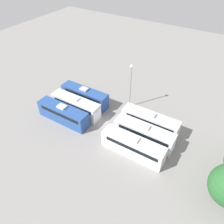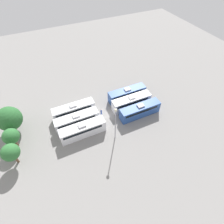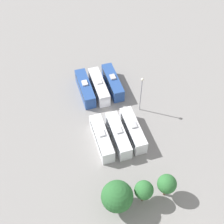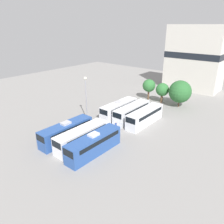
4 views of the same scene
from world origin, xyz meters
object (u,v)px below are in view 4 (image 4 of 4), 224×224
object	(u,v)px
bus_5	(145,116)
bus_4	(132,112)
worker_person	(116,126)
bus_3	(119,109)
bus_2	(94,144)
bus_0	(67,131)
tree_2	(180,92)
bus_1	(82,136)
tree_1	(162,90)
light_pole	(86,92)
tree_0	(149,86)
depot_building	(195,58)

from	to	relation	value
bus_5	bus_4	bearing A→B (deg)	175.50
worker_person	bus_3	bearing A→B (deg)	123.32
bus_2	bus_4	world-z (taller)	same
bus_0	tree_2	distance (m)	29.55
bus_4	tree_2	world-z (taller)	tree_2
bus_1	bus_5	xyz separation A→B (m)	(3.38, 14.15, 0.00)
bus_0	worker_person	world-z (taller)	bus_0
bus_1	bus_5	size ratio (longest dim) A/B	1.00
worker_person	tree_1	world-z (taller)	tree_1
bus_0	light_pole	size ratio (longest dim) A/B	1.10
tree_2	bus_1	bearing A→B (deg)	-99.29
bus_1	tree_2	bearing A→B (deg)	80.71
light_pole	tree_1	bearing A→B (deg)	71.04
bus_1	bus_4	bearing A→B (deg)	90.08
tree_0	bus_0	bearing A→B (deg)	-88.45
bus_0	depot_building	bearing A→B (deg)	85.04
bus_2	depot_building	distance (m)	47.39
bus_0	tree_2	bearing A→B (deg)	74.23
bus_1	light_pole	world-z (taller)	light_pole
bus_3	bus_5	bearing A→B (deg)	0.79
tree_2	bus_2	bearing A→B (deg)	-92.88
bus_0	bus_2	distance (m)	6.59
tree_1	bus_2	bearing A→B (deg)	-83.38
bus_4	bus_0	bearing A→B (deg)	-102.95
bus_1	bus_2	distance (m)	3.17
bus_0	bus_3	bearing A→B (deg)	89.25
bus_5	worker_person	world-z (taller)	bus_5
bus_1	bus_4	world-z (taller)	same
bus_4	tree_2	distance (m)	14.41
bus_3	tree_1	xyz separation A→B (m)	(3.10, 13.91, 1.78)
bus_4	worker_person	size ratio (longest dim) A/B	5.84
bus_1	tree_0	world-z (taller)	tree_0
tree_1	bus_0	bearing A→B (deg)	-96.61
bus_5	tree_1	size ratio (longest dim) A/B	1.97
bus_3	tree_0	bearing A→B (deg)	93.90
bus_2	light_pole	size ratio (longest dim) A/B	1.10
worker_person	tree_1	xyz separation A→B (m)	(-0.84, 19.92, 2.67)
bus_5	tree_0	xyz separation A→B (m)	(-7.59, 14.03, 2.08)
light_pole	bus_1	bearing A→B (deg)	-48.32
bus_4	tree_0	xyz separation A→B (m)	(-4.20, 13.76, 2.08)
bus_2	bus_1	bearing A→B (deg)	172.80
tree_0	depot_building	xyz separation A→B (m)	(4.83, 18.08, 5.79)
bus_0	tree_2	xyz separation A→B (m)	(8.01, 28.36, 2.19)
bus_0	depot_building	xyz separation A→B (m)	(4.06, 46.72, 7.87)
bus_0	bus_3	world-z (taller)	same
bus_3	bus_5	xyz separation A→B (m)	(6.63, 0.09, 0.00)
worker_person	depot_building	size ratio (longest dim) A/B	0.09
tree_0	tree_1	bearing A→B (deg)	-2.94
bus_0	tree_1	world-z (taller)	tree_1
bus_3	bus_4	xyz separation A→B (m)	(3.23, 0.36, 0.00)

